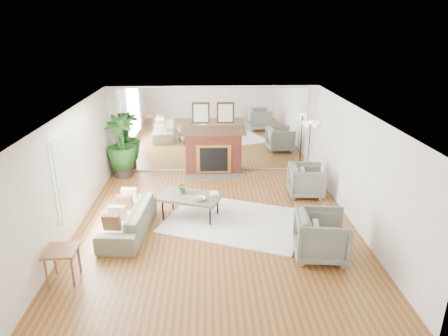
{
  "coord_description": "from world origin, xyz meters",
  "views": [
    {
      "loc": [
        -0.15,
        -7.74,
        4.18
      ],
      "look_at": [
        0.19,
        0.6,
        1.12
      ],
      "focal_mm": 32.0,
      "sensor_mm": 36.0,
      "label": 1
    }
  ],
  "objects_px": {
    "armchair_back": "(307,180)",
    "side_table": "(61,254)",
    "sofa": "(128,219)",
    "armchair_front": "(321,236)",
    "floor_lamp": "(310,130)",
    "potted_ficus": "(121,144)",
    "fireplace": "(214,151)",
    "coffee_table": "(190,197)"
  },
  "relations": [
    {
      "from": "armchair_front",
      "to": "potted_ficus",
      "type": "distance_m",
      "value": 6.33
    },
    {
      "from": "armchair_back",
      "to": "armchair_front",
      "type": "bearing_deg",
      "value": 176.68
    },
    {
      "from": "coffee_table",
      "to": "potted_ficus",
      "type": "bearing_deg",
      "value": 127.23
    },
    {
      "from": "sofa",
      "to": "side_table",
      "type": "height_order",
      "value": "side_table"
    },
    {
      "from": "armchair_back",
      "to": "coffee_table",
      "type": "bearing_deg",
      "value": 115.76
    },
    {
      "from": "armchair_back",
      "to": "floor_lamp",
      "type": "xyz_separation_m",
      "value": [
        0.37,
        1.42,
        0.95
      ]
    },
    {
      "from": "armchair_front",
      "to": "potted_ficus",
      "type": "height_order",
      "value": "potted_ficus"
    },
    {
      "from": "potted_ficus",
      "to": "floor_lamp",
      "type": "bearing_deg",
      "value": -1.43
    },
    {
      "from": "armchair_back",
      "to": "potted_ficus",
      "type": "relative_size",
      "value": 0.49
    },
    {
      "from": "fireplace",
      "to": "floor_lamp",
      "type": "relative_size",
      "value": 1.3
    },
    {
      "from": "coffee_table",
      "to": "side_table",
      "type": "height_order",
      "value": "side_table"
    },
    {
      "from": "coffee_table",
      "to": "floor_lamp",
      "type": "relative_size",
      "value": 0.96
    },
    {
      "from": "floor_lamp",
      "to": "potted_ficus",
      "type": "bearing_deg",
      "value": 178.57
    },
    {
      "from": "armchair_back",
      "to": "fireplace",
      "type": "bearing_deg",
      "value": 58.37
    },
    {
      "from": "coffee_table",
      "to": "side_table",
      "type": "xyz_separation_m",
      "value": [
        -2.08,
        -2.27,
        0.01
      ]
    },
    {
      "from": "fireplace",
      "to": "side_table",
      "type": "bearing_deg",
      "value": -117.47
    },
    {
      "from": "floor_lamp",
      "to": "fireplace",
      "type": "bearing_deg",
      "value": 173.83
    },
    {
      "from": "side_table",
      "to": "potted_ficus",
      "type": "xyz_separation_m",
      "value": [
        0.05,
        4.94,
        0.45
      ]
    },
    {
      "from": "coffee_table",
      "to": "potted_ficus",
      "type": "height_order",
      "value": "potted_ficus"
    },
    {
      "from": "fireplace",
      "to": "side_table",
      "type": "distance_m",
      "value": 5.75
    },
    {
      "from": "side_table",
      "to": "floor_lamp",
      "type": "bearing_deg",
      "value": 41.93
    },
    {
      "from": "fireplace",
      "to": "armchair_back",
      "type": "relative_size",
      "value": 2.34
    },
    {
      "from": "armchair_back",
      "to": "potted_ficus",
      "type": "distance_m",
      "value": 5.2
    },
    {
      "from": "sofa",
      "to": "potted_ficus",
      "type": "height_order",
      "value": "potted_ficus"
    },
    {
      "from": "armchair_back",
      "to": "side_table",
      "type": "distance_m",
      "value": 6.02
    },
    {
      "from": "potted_ficus",
      "to": "floor_lamp",
      "type": "distance_m",
      "value": 5.32
    },
    {
      "from": "fireplace",
      "to": "coffee_table",
      "type": "xyz_separation_m",
      "value": [
        -0.57,
        -2.83,
        -0.17
      ]
    },
    {
      "from": "fireplace",
      "to": "coffee_table",
      "type": "height_order",
      "value": "fireplace"
    },
    {
      "from": "armchair_back",
      "to": "floor_lamp",
      "type": "height_order",
      "value": "floor_lamp"
    },
    {
      "from": "potted_ficus",
      "to": "floor_lamp",
      "type": "xyz_separation_m",
      "value": [
        5.3,
        -0.13,
        0.4
      ]
    },
    {
      "from": "armchair_front",
      "to": "potted_ficus",
      "type": "xyz_separation_m",
      "value": [
        -4.53,
        4.4,
        0.51
      ]
    },
    {
      "from": "sofa",
      "to": "armchair_front",
      "type": "xyz_separation_m",
      "value": [
        3.78,
        -1.1,
        0.14
      ]
    },
    {
      "from": "fireplace",
      "to": "potted_ficus",
      "type": "height_order",
      "value": "fireplace"
    },
    {
      "from": "sofa",
      "to": "floor_lamp",
      "type": "relative_size",
      "value": 1.27
    },
    {
      "from": "fireplace",
      "to": "coffee_table",
      "type": "distance_m",
      "value": 2.89
    },
    {
      "from": "coffee_table",
      "to": "sofa",
      "type": "xyz_separation_m",
      "value": [
        -1.28,
        -0.62,
        -0.19
      ]
    },
    {
      "from": "armchair_front",
      "to": "floor_lamp",
      "type": "height_order",
      "value": "floor_lamp"
    },
    {
      "from": "armchair_back",
      "to": "sofa",
      "type": "bearing_deg",
      "value": 117.26
    },
    {
      "from": "armchair_front",
      "to": "armchair_back",
      "type": "bearing_deg",
      "value": -1.08
    },
    {
      "from": "side_table",
      "to": "potted_ficus",
      "type": "height_order",
      "value": "potted_ficus"
    },
    {
      "from": "armchair_back",
      "to": "floor_lamp",
      "type": "bearing_deg",
      "value": -10.06
    },
    {
      "from": "sofa",
      "to": "armchair_front",
      "type": "relative_size",
      "value": 2.09
    }
  ]
}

